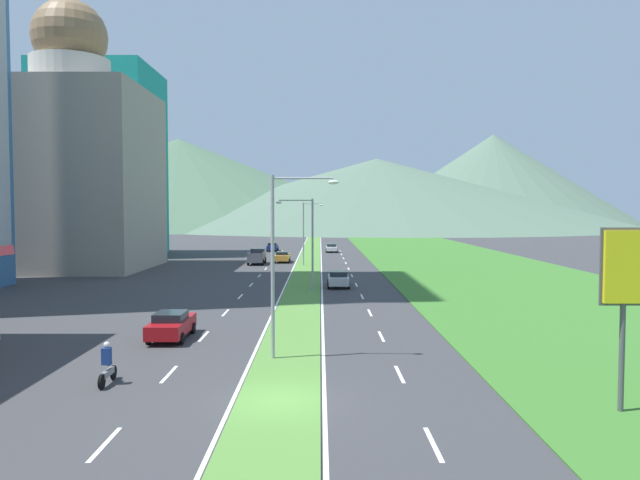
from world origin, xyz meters
name	(u,v)px	position (x,y,z in m)	size (l,w,h in m)	color
ground_plane	(280,402)	(0.00, 0.00, 0.00)	(600.00, 600.00, 0.00)	#38383A
grass_median	(310,262)	(0.00, 60.00, 0.03)	(3.20, 240.00, 0.06)	#518438
grass_verge_right	(460,262)	(20.60, 60.00, 0.03)	(24.00, 240.00, 0.06)	#387028
lane_dash_left_2	(107,444)	(-5.10, -4.13, 0.01)	(0.16, 2.80, 0.01)	silver
lane_dash_left_3	(171,374)	(-5.10, 3.81, 0.01)	(0.16, 2.80, 0.01)	silver
lane_dash_left_4	(205,336)	(-5.10, 11.74, 0.01)	(0.16, 2.80, 0.01)	silver
lane_dash_left_5	(227,313)	(-5.10, 19.68, 0.01)	(0.16, 2.80, 0.01)	silver
lane_dash_left_6	(242,296)	(-5.10, 27.62, 0.01)	(0.16, 2.80, 0.01)	silver
lane_dash_left_7	(253,285)	(-5.10, 35.55, 0.01)	(0.16, 2.80, 0.01)	silver
lane_dash_left_8	(261,276)	(-5.10, 43.49, 0.01)	(0.16, 2.80, 0.01)	silver
lane_dash_left_9	(267,269)	(-5.10, 51.43, 0.01)	(0.16, 2.80, 0.01)	silver
lane_dash_left_10	(273,263)	(-5.10, 59.36, 0.01)	(0.16, 2.80, 0.01)	silver
lane_dash_left_11	(277,258)	(-5.10, 67.30, 0.01)	(0.16, 2.80, 0.01)	silver
lane_dash_left_12	(281,254)	(-5.10, 75.23, 0.01)	(0.16, 2.80, 0.01)	silver
lane_dash_left_13	(284,251)	(-5.10, 83.17, 0.01)	(0.16, 2.80, 0.01)	silver
lane_dash_right_2	(435,444)	(5.10, -4.13, 0.01)	(0.16, 2.80, 0.01)	silver
lane_dash_right_3	(401,374)	(5.10, 3.81, 0.01)	(0.16, 2.80, 0.01)	silver
lane_dash_right_4	(383,336)	(5.10, 11.74, 0.01)	(0.16, 2.80, 0.01)	silver
lane_dash_right_5	(371,313)	(5.10, 19.68, 0.01)	(0.16, 2.80, 0.01)	silver
lane_dash_right_6	(364,297)	(5.10, 27.62, 0.01)	(0.16, 2.80, 0.01)	silver
lane_dash_right_7	(358,285)	(5.10, 35.55, 0.01)	(0.16, 2.80, 0.01)	silver
lane_dash_right_8	(353,276)	(5.10, 43.49, 0.01)	(0.16, 2.80, 0.01)	silver
lane_dash_right_9	(350,269)	(5.10, 51.43, 0.01)	(0.16, 2.80, 0.01)	silver
lane_dash_right_10	(347,263)	(5.10, 59.36, 0.01)	(0.16, 2.80, 0.01)	silver
lane_dash_right_11	(345,258)	(5.10, 67.30, 0.01)	(0.16, 2.80, 0.01)	silver
lane_dash_right_12	(343,254)	(5.10, 75.23, 0.01)	(0.16, 2.80, 0.01)	silver
lane_dash_right_13	(342,251)	(5.10, 83.17, 0.01)	(0.16, 2.80, 0.01)	silver
edge_line_median_left	(297,263)	(-1.75, 60.00, 0.01)	(0.16, 240.00, 0.01)	silver
edge_line_median_right	(323,263)	(1.75, 60.00, 0.01)	(0.16, 240.00, 0.01)	silver
domed_building	(74,164)	(-28.76, 51.55, 12.90)	(18.34, 18.34, 32.65)	#9E9384
midrise_colored	(104,163)	(-32.90, 73.18, 14.70)	(16.72, 16.72, 29.41)	teal
hill_far_left	(181,182)	(-62.26, 251.19, 19.67)	(199.68, 199.68, 39.34)	#47664C
hill_far_center	(378,193)	(25.97, 235.89, 14.53)	(208.47, 208.47, 29.07)	#516B56
hill_far_right	(494,180)	(82.02, 258.51, 21.03)	(128.74, 128.74, 42.06)	#516B56
street_lamp_near	(282,253)	(-0.33, 6.48, 5.20)	(3.30, 0.32, 8.94)	#99999E
street_lamp_mid	(309,237)	(0.50, 30.95, 4.85)	(3.34, 0.45, 8.26)	#99999E
street_lamp_far	(307,229)	(-0.27, 55.48, 4.75)	(2.65, 0.34, 8.20)	#99999E
car_0	(333,248)	(3.55, 80.27, 0.73)	(1.96, 4.30, 1.41)	silver
car_1	(173,325)	(-6.81, 11.17, 0.79)	(2.01, 4.71, 1.53)	maroon
car_2	(284,257)	(-3.61, 60.51, 0.78)	(2.04, 4.78, 1.48)	#C6842D
car_3	(274,247)	(-6.74, 82.75, 0.78)	(1.89, 4.76, 1.51)	navy
car_4	(340,279)	(3.30, 33.81, 0.77)	(2.03, 4.28, 1.49)	#B2B2B7
pickup_truck_0	(259,257)	(-6.87, 57.95, 0.98)	(2.18, 5.40, 2.00)	#515459
motorcycle_rider	(109,366)	(-7.29, 2.29, 0.75)	(0.36, 2.00, 1.80)	black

